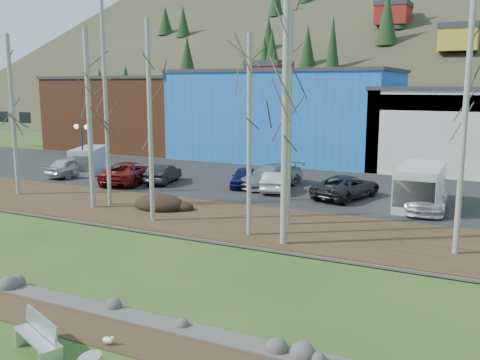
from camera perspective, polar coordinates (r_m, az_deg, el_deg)
The scene contains 31 objects.
dirt_strip at distance 18.33m, azimuth -21.73°, elevation -12.76°, with size 80.00×1.80×0.03m, color #382616.
near_bank_rocks at distance 18.96m, azimuth -19.44°, elevation -11.90°, with size 80.00×0.80×0.50m, color #47423D, non-canonical shape.
river at distance 21.79m, azimuth -11.61°, elevation -8.61°, with size 80.00×8.00×0.90m, color black, non-canonical shape.
far_bank_rocks at distance 24.97m, azimuth -5.77°, elevation -6.02°, with size 80.00×0.80×0.46m, color #47423D, non-canonical shape.
far_bank at distance 27.61m, azimuth -2.22°, elevation -4.24°, with size 80.00×7.00×0.15m, color #382616.
parking_lot at distance 36.93m, azimuth 5.65°, elevation -0.61°, with size 80.00×14.00×0.14m, color black.
building_brick at distance 60.57m, azimuth -11.08°, elevation 7.09°, with size 16.32×12.24×7.80m.
building_blue at distance 51.59m, azimuth 5.09°, elevation 7.02°, with size 20.40×12.24×8.30m.
hillside at distance 94.40m, azimuth 19.35°, elevation 16.02°, with size 160.00×72.00×35.00m, color #312F1E, non-canonical shape.
bench_intact at distance 15.38m, azimuth -20.68°, elevation -15.30°, with size 2.03×1.25×0.98m.
seagull at distance 15.41m, azimuth -13.90°, elevation -16.25°, with size 0.38×0.18×0.28m.
dirt_mound at distance 30.03m, azimuth -8.63°, elevation -2.44°, with size 3.00×2.11×0.59m, color black.
birch_0 at distance 35.76m, azimuth -23.06°, elevation 6.32°, with size 0.26×0.26×9.78m.
birch_1 at distance 30.83m, azimuth -14.13°, elevation 7.76°, with size 0.22×0.22×11.32m.
birch_2 at distance 30.46m, azimuth -15.77°, elevation 6.19°, with size 0.28×0.28×9.76m.
birch_3 at distance 26.74m, azimuth -9.57°, elevation 6.12°, with size 0.23×0.23×9.94m.
birch_4 at distance 25.70m, azimuth 5.27°, elevation 6.40°, with size 0.23×0.23×10.24m.
birch_5 at distance 23.80m, azimuth 0.98°, elevation 4.60°, with size 0.21×0.21×8.96m.
birch_6 at distance 22.41m, azimuth 4.87°, elevation 7.26°, with size 0.30×0.30×11.33m.
birch_7 at distance 22.68m, azimuth 23.00°, elevation 8.01°, with size 0.23×0.23×12.49m.
street_lamp at distance 41.61m, azimuth -16.51°, elevation 4.57°, with size 1.47×0.48×3.87m.
car_0 at distance 41.98m, azimuth -17.41°, elevation 1.38°, with size 1.73×4.31×1.47m, color silver.
car_1 at distance 37.69m, azimuth -8.20°, elevation 0.67°, with size 1.38×3.95×1.30m, color black.
car_2 at distance 38.10m, azimuth -11.81°, elevation 0.80°, with size 2.48×5.37×1.49m, color maroon.
car_3 at distance 35.88m, azimuth 3.29°, elevation 0.44°, with size 2.11×5.19×1.51m, color gray.
car_4 at distance 35.98m, azimuth 0.41°, elevation 0.30°, with size 1.51×3.76×1.28m, color #10164B.
car_5 at distance 34.49m, azimuth 3.89°, elevation -0.16°, with size 1.35×3.86×1.27m, color silver.
car_6 at distance 32.95m, azimuth 11.29°, elevation -0.70°, with size 2.33×5.05×1.40m, color #262527.
car_7 at distance 30.89m, azimuth 19.33°, elevation -1.77°, with size 2.01×4.94×1.43m, color silver.
van_white at distance 31.41m, azimuth 18.62°, elevation -0.70°, with size 2.32×5.38×2.33m.
van_grey at distance 43.20m, azimuth -15.85°, elevation 2.02°, with size 3.53×4.83×1.95m.
Camera 1 is at (12.92, -8.91, 6.93)m, focal length 40.00 mm.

